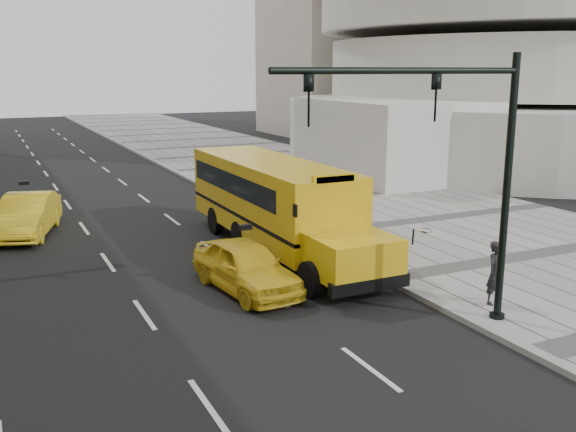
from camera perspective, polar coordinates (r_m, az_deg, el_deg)
name	(u,v)px	position (r m, az deg, el deg)	size (l,w,h in m)	color
ground	(139,258)	(21.56, -13.12, -3.69)	(140.00, 140.00, 0.00)	black
sidewalk_museum	(434,220)	(26.66, 12.87, -0.34)	(12.00, 140.00, 0.15)	#999590
curb_museum	(302,236)	(23.48, 1.28, -1.80)	(0.30, 140.00, 0.15)	gray
school_bus	(274,198)	(21.79, -1.29, 1.61)	(2.96, 11.56, 3.19)	gold
taxi_near	(246,266)	(17.83, -3.75, -4.49)	(1.67, 4.15, 1.41)	yellow
taxi_far	(27,215)	(25.60, -22.19, 0.06)	(1.62, 4.65, 1.53)	yellow
pedestrian	(496,273)	(17.21, 17.99, -4.83)	(0.60, 0.39, 1.65)	black
traffic_signal	(461,160)	(14.64, 15.11, 4.87)	(6.18, 0.36, 6.40)	black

